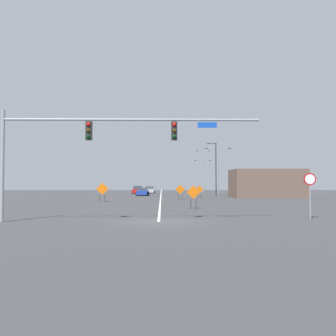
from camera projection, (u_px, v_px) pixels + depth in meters
ground at (159, 222)px, 21.32m from camera, size 176.11×176.11×0.00m
road_centre_stripe at (161, 194)px, 70.20m from camera, size 0.16×97.84×0.01m
traffic_signal_assembly at (94, 137)px, 21.43m from camera, size 14.72×0.44×6.37m
stop_sign at (310, 187)px, 22.86m from camera, size 0.76×0.07×2.81m
street_lamp_mid_right at (203, 173)px, 85.69m from camera, size 3.82×0.24×7.40m
street_lamp_mid_left at (218, 167)px, 65.79m from camera, size 4.54×0.24×8.33m
street_lamp_far_left at (215, 167)px, 62.93m from camera, size 1.52×0.24×8.91m
street_lamp_far_right at (203, 168)px, 86.52m from camera, size 3.13×0.24×9.70m
construction_sign_right_shoulder at (180, 190)px, 48.87m from camera, size 1.23×0.32×1.94m
construction_sign_right_lane at (193, 194)px, 31.90m from camera, size 1.16×0.21×1.99m
construction_sign_left_lane at (102, 190)px, 43.15m from camera, size 1.39×0.20×2.19m
construction_sign_median_far at (199, 190)px, 52.87m from camera, size 1.09×0.28×1.80m
car_red_passing at (138, 190)px, 74.78m from camera, size 2.15×4.34×1.53m
car_silver_mid at (150, 190)px, 78.36m from camera, size 2.05×4.44×1.40m
car_blue_far at (143, 192)px, 63.91m from camera, size 2.13×4.37×1.31m
roadside_building_east at (267, 183)px, 55.95m from camera, size 10.27×7.04×4.16m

